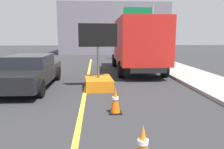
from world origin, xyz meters
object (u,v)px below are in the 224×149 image
box_truck (137,44)px  traffic_cone_near_sign (143,145)px  arrow_board_trailer (98,77)px  highway_guide_sign (144,23)px  traffic_cone_mid_lane (115,100)px  pickup_car (29,71)px

box_truck → traffic_cone_near_sign: box_truck is taller
box_truck → traffic_cone_near_sign: bearing=-99.6°
arrow_board_trailer → highway_guide_sign: 12.76m
traffic_cone_mid_lane → arrow_board_trailer: bearing=97.6°
traffic_cone_near_sign → arrow_board_trailer: bearing=96.5°
highway_guide_sign → traffic_cone_near_sign: (-3.70, -17.56, -3.07)m
arrow_board_trailer → pickup_car: 3.01m
pickup_car → traffic_cone_near_sign: bearing=-59.9°
box_truck → traffic_cone_mid_lane: 7.99m
arrow_board_trailer → box_truck: (2.42, 4.35, 1.27)m
traffic_cone_near_sign → box_truck: bearing=80.4°
arrow_board_trailer → traffic_cone_near_sign: bearing=-83.5°
highway_guide_sign → traffic_cone_mid_lane: highway_guide_sign is taller
highway_guide_sign → traffic_cone_near_sign: 18.21m
arrow_board_trailer → traffic_cone_near_sign: (0.68, -5.95, -0.13)m
traffic_cone_near_sign → traffic_cone_mid_lane: traffic_cone_mid_lane is taller
pickup_car → traffic_cone_mid_lane: 5.00m
pickup_car → traffic_cone_near_sign: (3.66, -6.32, -0.34)m
pickup_car → highway_guide_sign: size_ratio=1.02×
arrow_board_trailer → box_truck: bearing=60.9°
box_truck → pickup_car: (-5.40, -3.98, -1.05)m
arrow_board_trailer → pickup_car: arrow_board_trailer is taller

